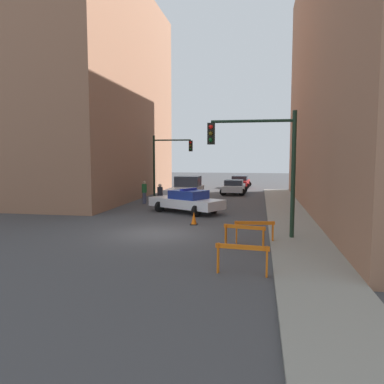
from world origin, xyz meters
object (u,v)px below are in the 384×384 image
Objects in this scene: police_car at (187,201)px; white_truck at (186,190)px; parked_car_near at (234,187)px; barrier_mid at (244,233)px; pedestrian_corner at (144,192)px; barrier_front at (242,254)px; parked_car_mid at (240,182)px; traffic_cone at (194,219)px; barrier_back at (255,228)px; traffic_light_far at (166,157)px; traffic_light_near at (265,155)px; pedestrian_crossing at (160,196)px.

police_car is 0.92× the size of white_truck.
barrier_mid is (1.76, -20.08, -0.06)m from parked_car_near.
pedestrian_corner is 1.04× the size of barrier_front.
police_car is at bearing 108.78° from barrier_front.
parked_car_near and parked_car_mid have the same top height.
traffic_cone is at bearing -89.94° from parked_car_mid.
barrier_front is at bearing -71.92° from white_truck.
parked_car_mid is at bearing 94.29° from barrier_back.
traffic_cone is (-1.14, -22.43, -0.36)m from parked_car_mid.
parked_car_near is at bearing 96.36° from barrier_back.
traffic_light_far reaches higher than parked_car_mid.
traffic_light_near is 7.93× the size of traffic_cone.
white_truck is at bearing -116.71° from parked_car_near.
white_truck reaches higher than barrier_mid.
police_car is 2.46m from pedestrian_crossing.
pedestrian_corner is (-2.70, -1.89, -0.04)m from white_truck.
parked_car_mid is 30.10m from barrier_front.
barrier_back is at bearing -82.26° from parked_car_near.
barrier_front is 4.08m from barrier_back.
parked_car_near is at bearing 94.50° from barrier_front.
parked_car_mid is 2.64× the size of pedestrian_crossing.
traffic_light_far reaches higher than barrier_mid.
traffic_light_near is 17.22m from traffic_light_far.
traffic_light_far reaches higher than pedestrian_crossing.
traffic_light_far is 4.60m from white_truck.
police_car is 9.24m from barrier_mid.
police_car is 3.02× the size of pedestrian_crossing.
traffic_cone is at bearing -74.83° from white_truck.
parked_car_near is 2.72× the size of barrier_front.
barrier_back is at bearing -66.01° from white_truck.
traffic_light_far is at bearing 110.08° from traffic_cone.
barrier_mid is at bearing -111.16° from traffic_light_near.
police_car is at bearing 106.17° from traffic_cone.
traffic_light_near is at bearing 68.92° from barrier_back.
traffic_light_far is at bearing 113.19° from barrier_mid.
traffic_light_near is 3.13× the size of pedestrian_crossing.
barrier_front is (1.64, -30.06, -0.06)m from parked_car_mid.
barrier_front and barrier_back have the same top height.
police_car is 8.56m from barrier_back.
traffic_light_near reaches higher than traffic_cone.
white_truck reaches higher than police_car.
pedestrian_crossing is 1.05× the size of barrier_mid.
pedestrian_crossing is at bearing -110.46° from parked_car_near.
parked_car_mid is at bearing 59.81° from traffic_light_far.
pedestrian_corner is 9.08m from traffic_cone.
barrier_mid is at bearing -66.81° from traffic_light_far.
barrier_mid is 5.28m from traffic_cone.
traffic_light_far is 0.95× the size of white_truck.
barrier_front is at bearing -97.46° from traffic_light_near.
traffic_light_far is at bearing -150.27° from parked_car_near.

